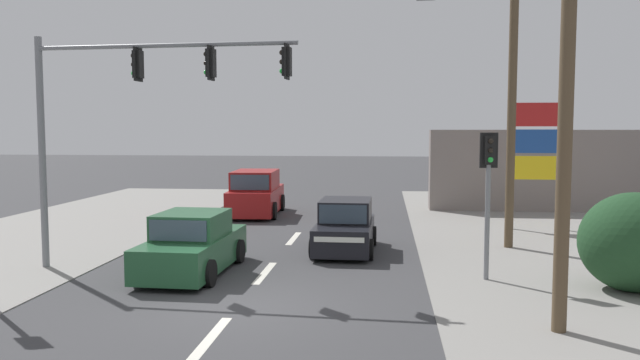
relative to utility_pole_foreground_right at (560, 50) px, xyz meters
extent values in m
plane|color=#3A3A3D|center=(-6.00, 1.02, -5.00)|extent=(140.00, 140.00, 0.00)
cube|color=silver|center=(-6.00, -0.98, -5.00)|extent=(0.20, 2.40, 0.01)
cube|color=silver|center=(-6.00, 4.02, -5.00)|extent=(0.20, 2.40, 0.01)
cube|color=silver|center=(-6.00, 9.02, -5.00)|extent=(0.20, 2.40, 0.01)
cylinder|color=brown|center=(0.14, 0.01, -0.36)|extent=(0.26, 0.26, 9.29)
cylinder|color=brown|center=(0.80, 8.08, 0.35)|extent=(0.26, 0.26, 10.70)
cylinder|color=slate|center=(-11.86, 4.06, -2.00)|extent=(0.18, 0.18, 6.00)
cylinder|color=slate|center=(-8.47, 3.84, 0.70)|extent=(6.79, 0.55, 0.11)
cube|color=black|center=(-9.15, 3.88, 0.25)|extent=(0.22, 0.27, 0.68)
cube|color=black|center=(-9.15, 3.88, 0.25)|extent=(0.07, 0.44, 0.84)
sphere|color=black|center=(-9.27, 3.89, 0.47)|extent=(0.13, 0.13, 0.13)
sphere|color=black|center=(-9.27, 3.89, 0.25)|extent=(0.13, 0.13, 0.13)
sphere|color=green|center=(-9.27, 3.89, 0.03)|extent=(0.13, 0.13, 0.13)
cube|color=black|center=(-7.25, 3.76, 0.25)|extent=(0.22, 0.27, 0.68)
cube|color=black|center=(-7.25, 3.76, 0.25)|extent=(0.07, 0.44, 0.84)
sphere|color=black|center=(-7.37, 3.77, 0.47)|extent=(0.13, 0.13, 0.13)
sphere|color=black|center=(-7.37, 3.77, 0.25)|extent=(0.13, 0.13, 0.13)
sphere|color=green|center=(-7.37, 3.77, 0.03)|extent=(0.13, 0.13, 0.13)
cube|color=black|center=(-5.35, 3.64, 0.25)|extent=(0.22, 0.27, 0.68)
cube|color=black|center=(-5.35, 3.64, 0.25)|extent=(0.07, 0.44, 0.84)
sphere|color=black|center=(-5.47, 3.64, 0.47)|extent=(0.13, 0.13, 0.13)
sphere|color=black|center=(-5.47, 3.64, 0.25)|extent=(0.13, 0.13, 0.13)
sphere|color=green|center=(-5.47, 3.64, 0.03)|extent=(0.13, 0.13, 0.13)
cylinder|color=slate|center=(-0.54, 3.82, -3.60)|extent=(0.12, 0.12, 2.80)
cube|color=black|center=(-0.54, 3.82, -1.86)|extent=(0.30, 0.25, 0.68)
cube|color=black|center=(-0.54, 3.82, -1.86)|extent=(0.44, 0.13, 0.84)
sphere|color=black|center=(-0.52, 3.70, -1.64)|extent=(0.13, 0.13, 0.13)
sphere|color=black|center=(-0.52, 3.70, -1.86)|extent=(0.13, 0.13, 0.13)
sphere|color=green|center=(-0.52, 3.70, -2.08)|extent=(0.13, 0.13, 0.13)
cylinder|color=slate|center=(1.58, 11.69, -2.70)|extent=(0.16, 0.16, 4.60)
cylinder|color=slate|center=(3.28, 11.69, -2.70)|extent=(0.16, 0.16, 4.60)
cube|color=red|center=(2.43, 11.69, -0.85)|extent=(2.10, 0.14, 0.84)
cube|color=#1E4793|center=(2.43, 11.69, -1.80)|extent=(2.10, 0.14, 0.84)
cube|color=yellow|center=(2.43, 11.69, -2.75)|extent=(2.10, 0.14, 0.84)
ellipsoid|color=#1E4223|center=(2.57, 3.12, -3.88)|extent=(2.42, 2.17, 2.24)
cube|color=gray|center=(5.00, 17.02, -3.20)|extent=(12.00, 1.00, 3.60)
cube|color=maroon|center=(-8.42, 14.55, -4.37)|extent=(2.05, 4.58, 1.00)
cube|color=maroon|center=(-8.41, 14.35, -3.49)|extent=(1.85, 2.78, 0.76)
cube|color=#384756|center=(-8.47, 15.72, -3.49)|extent=(1.58, 0.14, 0.65)
cube|color=#384756|center=(-8.34, 12.98, -3.49)|extent=(1.55, 0.13, 0.61)
cube|color=white|center=(-8.52, 16.82, -4.14)|extent=(1.56, 0.11, 0.14)
cylinder|color=black|center=(-9.40, 15.90, -4.64)|extent=(0.25, 0.73, 0.72)
cylinder|color=black|center=(-7.56, 15.99, -4.64)|extent=(0.25, 0.73, 0.72)
cylinder|color=black|center=(-9.27, 13.11, -4.64)|extent=(0.25, 0.73, 0.72)
cylinder|color=black|center=(-7.43, 13.20, -4.64)|extent=(0.25, 0.73, 0.72)
cube|color=#235633|center=(-7.81, 3.85, -4.46)|extent=(1.83, 4.25, 0.80)
cube|color=#235633|center=(-7.81, 3.80, -3.75)|extent=(1.62, 1.95, 0.62)
cube|color=#384756|center=(-7.78, 4.77, -3.75)|extent=(1.44, 0.10, 0.53)
cube|color=#384756|center=(-7.84, 2.83, -3.75)|extent=(1.41, 0.10, 0.50)
cube|color=white|center=(-7.75, 5.97, -4.28)|extent=(1.45, 0.08, 0.14)
cylinder|color=black|center=(-8.62, 5.18, -4.68)|extent=(0.21, 0.65, 0.64)
cylinder|color=black|center=(-6.92, 5.13, -4.68)|extent=(0.21, 0.65, 0.64)
cylinder|color=black|center=(-8.70, 2.58, -4.68)|extent=(0.21, 0.65, 0.64)
cylinder|color=black|center=(-7.00, 2.52, -4.68)|extent=(0.21, 0.65, 0.64)
cube|color=black|center=(-4.16, 7.00, -4.49)|extent=(1.68, 3.63, 0.76)
cube|color=black|center=(-4.15, 7.30, -3.79)|extent=(1.52, 1.93, 0.64)
cube|color=#384756|center=(-4.17, 6.33, -3.79)|extent=(1.36, 0.09, 0.54)
cube|color=#384756|center=(-4.13, 8.27, -3.79)|extent=(1.33, 0.09, 0.51)
cube|color=white|center=(-4.20, 5.18, -4.32)|extent=(1.36, 0.07, 0.14)
cylinder|color=black|center=(-3.38, 5.86, -4.70)|extent=(0.19, 0.60, 0.60)
cylinder|color=black|center=(-4.98, 5.90, -4.70)|extent=(0.19, 0.60, 0.60)
cylinder|color=black|center=(-3.33, 8.10, -4.70)|extent=(0.19, 0.60, 0.60)
cylinder|color=black|center=(-4.93, 8.13, -4.70)|extent=(0.19, 0.60, 0.60)
camera|label=1|loc=(-2.99, -11.30, -1.35)|focal=35.00mm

